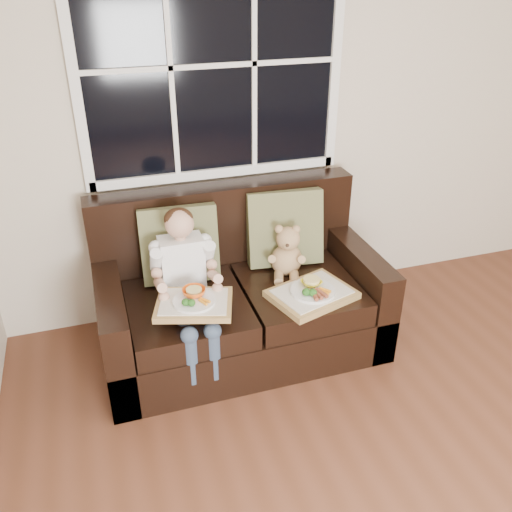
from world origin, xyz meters
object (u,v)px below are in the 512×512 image
object	(u,v)px
loveseat	(238,300)
tray_left	(194,302)
tray_right	(312,293)
child	(186,273)
teddy_bear	(287,254)

from	to	relation	value
loveseat	tray_left	size ratio (longest dim) A/B	3.55
loveseat	tray_right	distance (m)	0.51
child	tray_right	distance (m)	0.74
loveseat	tray_right	xyz separation A→B (m)	(0.36, -0.31, 0.17)
teddy_bear	tray_right	xyz separation A→B (m)	(0.04, -0.31, -0.11)
child	tray_right	xyz separation A→B (m)	(0.70, -0.20, -0.15)
tray_left	teddy_bear	bearing A→B (deg)	43.49
teddy_bear	tray_right	size ratio (longest dim) A/B	0.64
loveseat	tray_left	xyz separation A→B (m)	(-0.34, -0.34, 0.27)
tray_left	tray_right	bearing A→B (deg)	18.88
teddy_bear	tray_right	world-z (taller)	teddy_bear
child	teddy_bear	bearing A→B (deg)	9.42
teddy_bear	child	bearing A→B (deg)	-150.61
teddy_bear	loveseat	bearing A→B (deg)	-161.39
loveseat	teddy_bear	xyz separation A→B (m)	(0.32, -0.01, 0.28)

